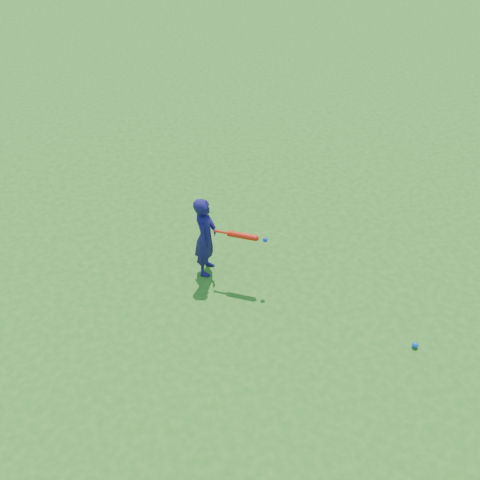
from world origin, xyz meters
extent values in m
plane|color=#215E16|center=(0.00, 0.00, 0.00)|extent=(80.00, 80.00, 0.00)
imported|color=#17114F|center=(-0.40, 0.60, 0.62)|extent=(0.46, 0.53, 1.24)
sphere|color=blue|center=(1.86, -1.43, 0.04)|extent=(0.08, 0.08, 0.08)
cylinder|color=red|center=(-0.28, 0.47, 0.79)|extent=(0.04, 0.06, 0.06)
cylinder|color=red|center=(-0.20, 0.43, 0.79)|extent=(0.18, 0.12, 0.03)
cylinder|color=red|center=(0.04, 0.29, 0.79)|extent=(0.38, 0.26, 0.08)
sphere|color=red|center=(0.21, 0.20, 0.79)|extent=(0.08, 0.08, 0.08)
sphere|color=#0D27E2|center=(0.33, 0.13, 0.79)|extent=(0.06, 0.06, 0.06)
camera|label=1|loc=(-1.28, -5.17, 5.24)|focal=40.00mm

